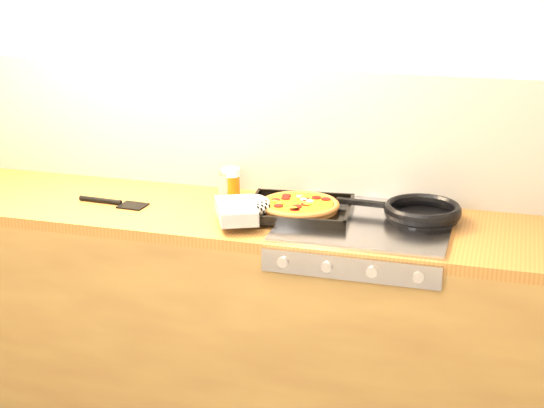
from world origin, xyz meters
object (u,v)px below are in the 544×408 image
(pizza_on_tray, at_px, (282,207))
(juice_glass, at_px, (231,183))
(tomato_can, at_px, (227,184))
(frying_pan, at_px, (421,212))

(pizza_on_tray, distance_m, juice_glass, 0.32)
(tomato_can, xyz_separation_m, juice_glass, (0.02, -0.00, 0.01))
(pizza_on_tray, bearing_deg, tomato_can, 146.41)
(pizza_on_tray, height_order, juice_glass, juice_glass)
(frying_pan, xyz_separation_m, tomato_can, (-0.77, 0.09, 0.01))
(pizza_on_tray, xyz_separation_m, tomato_can, (-0.28, 0.18, 0.01))
(juice_glass, bearing_deg, pizza_on_tray, -34.99)
(tomato_can, bearing_deg, juice_glass, -4.72)
(juice_glass, bearing_deg, frying_pan, -6.79)
(frying_pan, bearing_deg, pizza_on_tray, -169.31)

